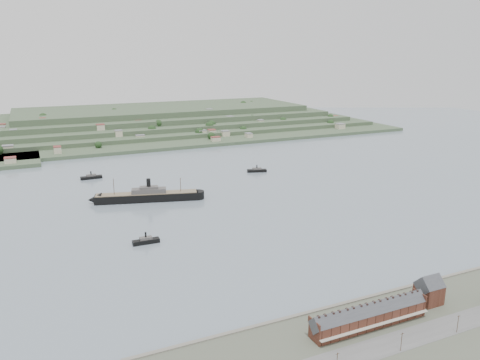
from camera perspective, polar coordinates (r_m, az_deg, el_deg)
name	(u,v)px	position (r m, az deg, el deg)	size (l,w,h in m)	color
ground	(232,210)	(350.69, -0.95, -3.64)	(1400.00, 1400.00, 0.00)	slate
near_shore	(419,346)	(209.49, 21.01, -18.39)	(220.00, 80.00, 2.60)	#4C5142
terrace_row	(369,316)	(211.75, 15.48, -15.64)	(55.60, 9.80, 11.07)	#4A251A
gabled_building	(429,290)	(237.05, 22.05, -12.36)	(10.40, 10.18, 14.09)	#4A251A
far_peninsula	(145,123)	(722.84, -11.46, 6.88)	(760.00, 309.00, 30.00)	#344830
steamship	(144,196)	(376.94, -11.60, -1.96)	(89.20, 32.61, 21.79)	black
tugboat	(146,241)	(295.65, -11.39, -7.27)	(16.61, 4.68, 7.45)	black
ferry_west	(91,177)	(456.55, -17.68, 0.35)	(19.45, 5.68, 7.26)	black
ferry_east	(257,170)	(460.47, 2.07, 1.20)	(19.76, 10.72, 7.14)	black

